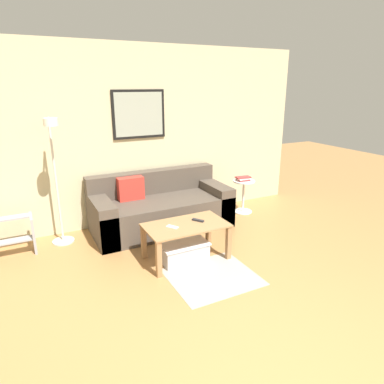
% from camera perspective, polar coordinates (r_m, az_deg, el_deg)
% --- Properties ---
extents(wall_back, '(5.60, 0.09, 2.55)m').
position_cam_1_polar(wall_back, '(5.06, -10.02, 9.08)').
color(wall_back, '#C6BC93').
rests_on(wall_back, ground_plane).
extents(area_rug, '(0.92, 0.82, 0.01)m').
position_cam_1_polar(area_rug, '(3.84, 3.43, -13.88)').
color(area_rug, '#A39989').
rests_on(area_rug, ground_plane).
extents(couch, '(1.95, 0.87, 0.79)m').
position_cam_1_polar(couch, '(4.95, -5.30, -2.78)').
color(couch, '#4C4238').
rests_on(couch, ground_plane).
extents(coffee_table, '(0.96, 0.56, 0.44)m').
position_cam_1_polar(coffee_table, '(4.05, -1.02, -6.49)').
color(coffee_table, '#997047').
rests_on(coffee_table, ground_plane).
extents(storage_bin, '(0.57, 0.39, 0.23)m').
position_cam_1_polar(storage_bin, '(4.12, -1.57, -9.73)').
color(storage_bin, '#B2B2B7').
rests_on(storage_bin, ground_plane).
extents(floor_lamp, '(0.28, 0.46, 1.64)m').
position_cam_1_polar(floor_lamp, '(4.50, -21.70, 2.55)').
color(floor_lamp, silver).
rests_on(floor_lamp, ground_plane).
extents(side_table, '(0.35, 0.35, 0.53)m').
position_cam_1_polar(side_table, '(5.58, 8.57, -0.20)').
color(side_table, white).
rests_on(side_table, ground_plane).
extents(book_stack, '(0.25, 0.19, 0.06)m').
position_cam_1_polar(book_stack, '(5.51, 8.50, 2.23)').
color(book_stack, '#B73333').
rests_on(book_stack, side_table).
extents(remote_control, '(0.12, 0.15, 0.02)m').
position_cam_1_polar(remote_control, '(4.11, 1.00, -4.74)').
color(remote_control, '#232328').
rests_on(remote_control, coffee_table).
extents(cell_phone, '(0.13, 0.15, 0.01)m').
position_cam_1_polar(cell_phone, '(3.95, -3.30, -5.82)').
color(cell_phone, silver).
rests_on(cell_phone, coffee_table).
extents(step_stool, '(0.47, 0.32, 0.46)m').
position_cam_1_polar(step_stool, '(4.73, -27.64, -6.34)').
color(step_stool, '#99999E').
rests_on(step_stool, ground_plane).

